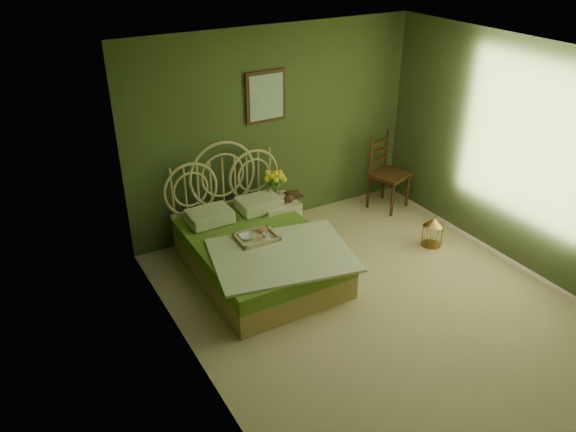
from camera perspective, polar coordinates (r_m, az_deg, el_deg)
floor at (r=6.23m, az=8.93°, el=-8.81°), size 4.50×4.50×0.00m
ceiling at (r=5.12m, az=11.14°, el=15.11°), size 4.50×4.50×0.00m
wall_back at (r=7.28m, az=-1.31°, el=8.81°), size 4.00×0.00×4.00m
wall_left at (r=4.67m, az=-9.62°, el=-3.45°), size 0.00×4.50×4.50m
wall_right at (r=6.92m, az=22.97°, el=5.49°), size 0.00×4.50×4.50m
wall_art at (r=7.05m, az=-2.26°, el=12.00°), size 0.54×0.04×0.64m
bed at (r=6.52m, az=-3.09°, el=-3.55°), size 1.69×2.14×1.32m
nightstand at (r=7.20m, az=-1.17°, el=0.32°), size 0.48×0.49×0.96m
chair at (r=8.05m, az=9.92°, el=4.93°), size 0.60×0.60×1.06m
birdcage at (r=7.32m, az=14.46°, el=-1.59°), size 0.25×0.25×0.38m
book_lower at (r=7.19m, az=0.01°, el=2.02°), size 0.17×0.23×0.02m
book_upper at (r=7.18m, az=0.01°, el=2.16°), size 0.20×0.24×0.02m
cereal_bowl at (r=6.32m, az=-4.22°, el=-2.12°), size 0.17×0.17×0.04m
coffee_cup at (r=6.30m, az=-2.32°, el=-2.02°), size 0.09×0.09×0.07m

